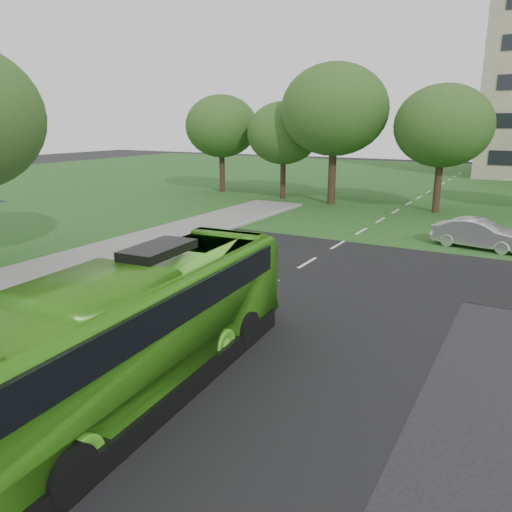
# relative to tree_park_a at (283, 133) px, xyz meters

# --- Properties ---
(ground) EXTENTS (160.00, 160.00, 0.00)m
(ground) POSITION_rel_tree_park_a_xyz_m (10.11, -27.72, -5.44)
(ground) COLOR black
(ground) RESTS_ON ground
(street_surfaces) EXTENTS (120.00, 120.00, 0.15)m
(street_surfaces) POSITION_rel_tree_park_a_xyz_m (9.73, -4.97, -5.42)
(street_surfaces) COLOR black
(street_surfaces) RESTS_ON ground
(tree_park_a) EXTENTS (6.04, 6.04, 8.02)m
(tree_park_a) POSITION_rel_tree_park_a_xyz_m (0.00, 0.00, 0.00)
(tree_park_a) COLOR black
(tree_park_a) RESTS_ON ground
(tree_park_b) EXTENTS (8.18, 8.18, 10.72)m
(tree_park_b) POSITION_rel_tree_park_a_xyz_m (4.74, -0.87, 1.79)
(tree_park_b) COLOR black
(tree_park_b) RESTS_ON ground
(tree_park_c) EXTENTS (6.72, 6.72, 8.93)m
(tree_park_c) POSITION_rel_tree_park_a_xyz_m (12.71, -0.70, 0.61)
(tree_park_c) COLOR black
(tree_park_c) RESTS_ON ground
(tree_park_f) EXTENTS (6.57, 6.57, 8.77)m
(tree_park_f) POSITION_rel_tree_park_a_xyz_m (-6.83, 1.03, 0.52)
(tree_park_f) COLOR black
(tree_park_f) RESTS_ON ground
(bus) EXTENTS (3.44, 11.51, 3.16)m
(bus) POSITION_rel_tree_park_a_xyz_m (11.11, -30.21, -3.86)
(bus) COLOR #51B323
(bus) RESTS_ON ground
(sedan) EXTENTS (4.76, 2.31, 1.50)m
(sedan) POSITION_rel_tree_park_a_xyz_m (16.65, -10.72, -4.69)
(sedan) COLOR silver
(sedan) RESTS_ON ground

